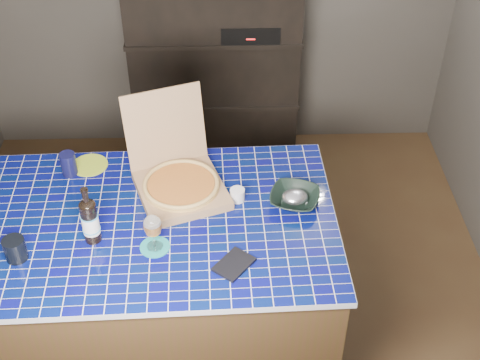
{
  "coord_description": "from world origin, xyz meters",
  "views": [
    {
      "loc": [
        0.06,
        -2.73,
        3.25
      ],
      "look_at": [
        0.14,
        0.0,
        0.98
      ],
      "focal_mm": 50.0,
      "sensor_mm": 36.0,
      "label": 1
    }
  ],
  "objects_px": {
    "kitchen_island": "(160,288)",
    "mead_bottle": "(90,220)",
    "pizza_box": "(180,181)",
    "wine_glass": "(153,226)",
    "dvd_case": "(234,264)",
    "bowl": "(295,198)"
  },
  "relations": [
    {
      "from": "kitchen_island",
      "to": "mead_bottle",
      "type": "height_order",
      "value": "mead_bottle"
    },
    {
      "from": "pizza_box",
      "to": "wine_glass",
      "type": "xyz_separation_m",
      "value": [
        -0.1,
        -0.41,
        0.07
      ]
    },
    {
      "from": "pizza_box",
      "to": "mead_bottle",
      "type": "bearing_deg",
      "value": -158.29
    },
    {
      "from": "wine_glass",
      "to": "dvd_case",
      "type": "distance_m",
      "value": 0.41
    },
    {
      "from": "mead_bottle",
      "to": "wine_glass",
      "type": "distance_m",
      "value": 0.3
    },
    {
      "from": "pizza_box",
      "to": "wine_glass",
      "type": "relative_size",
      "value": 3.22
    },
    {
      "from": "bowl",
      "to": "mead_bottle",
      "type": "bearing_deg",
      "value": -166.73
    },
    {
      "from": "pizza_box",
      "to": "wine_glass",
      "type": "bearing_deg",
      "value": -123.18
    },
    {
      "from": "kitchen_island",
      "to": "wine_glass",
      "type": "bearing_deg",
      "value": -83.62
    },
    {
      "from": "pizza_box",
      "to": "kitchen_island",
      "type": "bearing_deg",
      "value": -139.22
    },
    {
      "from": "kitchen_island",
      "to": "bowl",
      "type": "relative_size",
      "value": 7.44
    },
    {
      "from": "bowl",
      "to": "dvd_case",
      "type": "bearing_deg",
      "value": -126.95
    },
    {
      "from": "kitchen_island",
      "to": "bowl",
      "type": "xyz_separation_m",
      "value": [
        0.71,
        0.11,
        0.53
      ]
    },
    {
      "from": "bowl",
      "to": "wine_glass",
      "type": "bearing_deg",
      "value": -156.72
    },
    {
      "from": "wine_glass",
      "to": "bowl",
      "type": "relative_size",
      "value": 0.78
    },
    {
      "from": "kitchen_island",
      "to": "wine_glass",
      "type": "xyz_separation_m",
      "value": [
        0.03,
        -0.19,
        0.63
      ]
    },
    {
      "from": "kitchen_island",
      "to": "dvd_case",
      "type": "distance_m",
      "value": 0.71
    },
    {
      "from": "wine_glass",
      "to": "bowl",
      "type": "bearing_deg",
      "value": 23.28
    },
    {
      "from": "wine_glass",
      "to": "dvd_case",
      "type": "bearing_deg",
      "value": -18.83
    },
    {
      "from": "mead_bottle",
      "to": "wine_glass",
      "type": "xyz_separation_m",
      "value": [
        0.3,
        -0.06,
        0.01
      ]
    },
    {
      "from": "wine_glass",
      "to": "bowl",
      "type": "height_order",
      "value": "wine_glass"
    },
    {
      "from": "wine_glass",
      "to": "pizza_box",
      "type": "bearing_deg",
      "value": 75.83
    }
  ]
}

